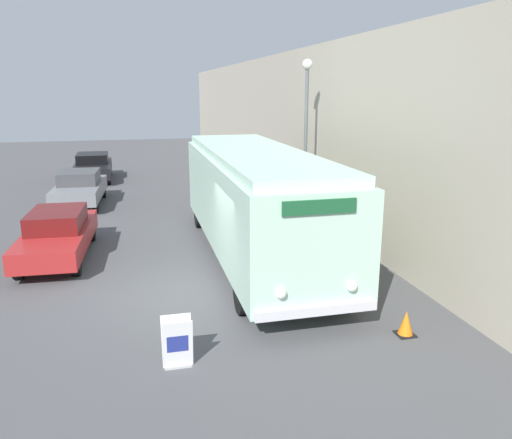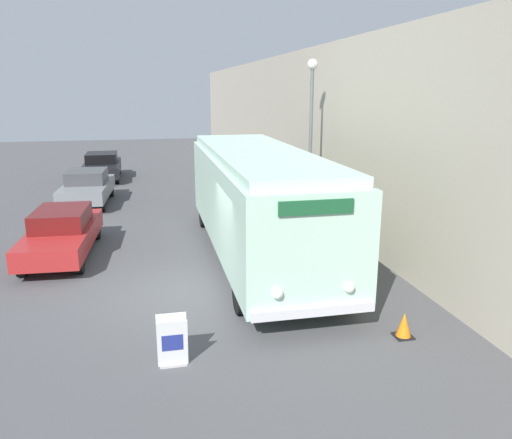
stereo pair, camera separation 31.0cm
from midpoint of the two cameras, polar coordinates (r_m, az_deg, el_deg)
name	(u,v)px [view 2 (the right image)]	position (r m, az deg, el deg)	size (l,w,h in m)	color
ground_plane	(188,293)	(12.34, -7.02, -8.39)	(80.00, 80.00, 0.00)	#4C4C4F
building_wall_right	(298,127)	(22.40, 5.26, 10.47)	(0.30, 60.00, 6.40)	#B2A893
vintage_bus	(258,198)	(14.36, 0.83, 2.49)	(2.67, 10.32, 3.16)	black
sign_board	(172,342)	(9.21, -8.56, -13.70)	(0.54, 0.35, 0.94)	gray
streetlamp	(311,119)	(17.68, 6.82, 11.35)	(0.36, 0.36, 5.81)	#595E60
parked_car_near	(62,232)	(15.75, -20.75, -1.38)	(1.93, 4.71, 1.40)	black
parked_car_mid	(87,187)	(22.59, -18.35, 3.57)	(2.04, 4.47, 1.46)	black
parked_car_far	(102,166)	(28.77, -16.88, 5.88)	(1.97, 4.62, 1.44)	black
traffic_cone	(404,325)	(10.62, 17.37, -11.47)	(0.36, 0.36, 0.51)	black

